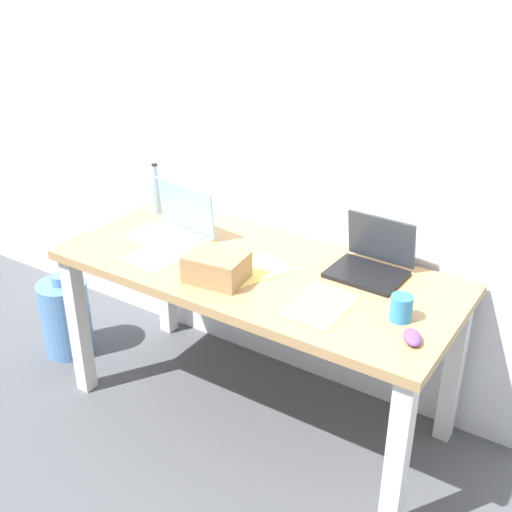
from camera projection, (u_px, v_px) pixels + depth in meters
name	position (u px, v px, depth m)	size (l,w,h in m)	color
ground_plane	(256.00, 410.00, 2.98)	(8.00, 8.00, 0.00)	#515459
back_wall	(311.00, 113.00, 2.71)	(5.20, 0.08, 2.60)	white
desk	(256.00, 288.00, 2.69)	(1.68, 0.74, 0.75)	tan
laptop_left	(175.00, 228.00, 2.87)	(0.36, 0.27, 0.23)	silver
laptop_right	(371.00, 262.00, 2.57)	(0.30, 0.26, 0.22)	black
beer_bottle	(157.00, 193.00, 3.11)	(0.06, 0.06, 0.25)	#99B7C1
computer_mouse	(412.00, 337.00, 2.15)	(0.06, 0.10, 0.03)	#724799
cardboard_box	(217.00, 267.00, 2.52)	(0.23, 0.18, 0.11)	tan
coffee_mug	(401.00, 308.00, 2.26)	(0.08, 0.08, 0.10)	#338CC6
paper_sheet_center	(252.00, 269.00, 2.62)	(0.21, 0.30, 0.00)	#F4E06B
paper_yellow_folder	(208.00, 262.00, 2.68)	(0.21, 0.30, 0.00)	#F4E06B
paper_sheet_front_left	(163.00, 253.00, 2.75)	(0.21, 0.30, 0.00)	white
paper_sheet_front_right	(320.00, 305.00, 2.36)	(0.21, 0.30, 0.00)	#F4E06B
water_cooler_jug	(66.00, 317.00, 3.32)	(0.25, 0.25, 0.45)	#598CC6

